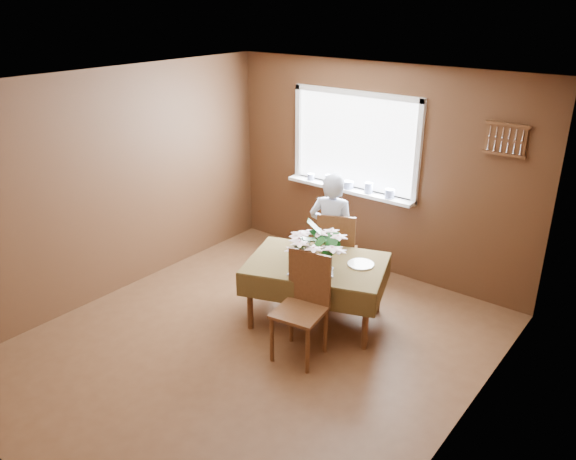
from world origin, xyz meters
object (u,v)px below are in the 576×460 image
Objects in this scene: chair_near at (304,302)px; seated_woman at (332,235)px; flower_bouquet at (313,245)px; chair_far at (337,250)px; dining_table at (316,269)px.

seated_woman is (-0.46, 1.15, 0.17)m from chair_near.
seated_woman is 0.88m from flower_bouquet.
chair_far is 0.97× the size of chair_near.
seated_woman reaches higher than chair_near.
chair_far is 0.19m from seated_woman.
chair_far is 0.69× the size of seated_woman.
dining_table is 3.22× the size of flower_bouquet.
seated_woman reaches higher than dining_table.
flower_bouquet is (0.09, -0.19, 0.36)m from dining_table.
chair_near is 2.00× the size of flower_bouquet.
chair_near reaches higher than chair_far.
chair_near is at bearing -86.05° from dining_table.
chair_far is 1.24m from chair_near.
flower_bouquet is (0.25, -0.81, 0.42)m from chair_far.
dining_table is 0.42m from flower_bouquet.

